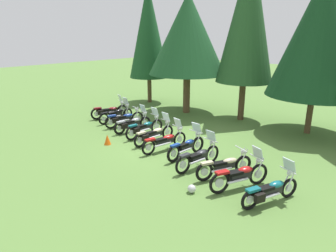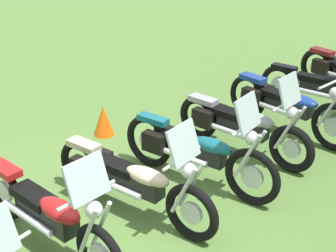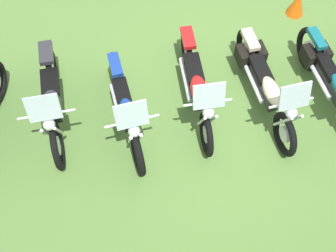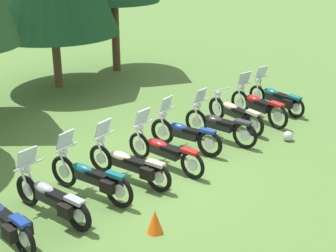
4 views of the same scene
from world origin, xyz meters
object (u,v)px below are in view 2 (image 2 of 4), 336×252
at_px(motorcycle_1, 327,88).
at_px(traffic_cone, 103,121).
at_px(motorcycle_2, 286,105).
at_px(motorcycle_4, 195,151).
at_px(motorcycle_6, 49,213).
at_px(motorcycle_5, 130,179).
at_px(motorcycle_3, 241,125).

relative_size(motorcycle_1, traffic_cone, 4.85).
relative_size(motorcycle_2, motorcycle_4, 0.97).
height_order(motorcycle_1, motorcycle_6, motorcycle_6).
xyz_separation_m(motorcycle_6, traffic_cone, (-2.48, -1.28, -0.23)).
height_order(motorcycle_5, traffic_cone, motorcycle_5).
bearing_deg(motorcycle_2, motorcycle_1, 87.23).
height_order(motorcycle_1, motorcycle_5, motorcycle_5).
relative_size(motorcycle_3, motorcycle_6, 0.95).
height_order(motorcycle_3, motorcycle_5, motorcycle_5).
relative_size(motorcycle_1, motorcycle_4, 1.00).
distance_m(motorcycle_6, traffic_cone, 2.80).
relative_size(motorcycle_2, motorcycle_3, 1.01).
xyz_separation_m(motorcycle_1, motorcycle_6, (5.14, -1.35, 0.01)).
xyz_separation_m(motorcycle_4, traffic_cone, (-0.47, -1.90, -0.24)).
height_order(motorcycle_1, traffic_cone, motorcycle_1).
relative_size(motorcycle_6, traffic_cone, 4.92).
bearing_deg(motorcycle_1, traffic_cone, -131.01).
xyz_separation_m(motorcycle_4, motorcycle_6, (2.01, -0.62, -0.01)).
xyz_separation_m(motorcycle_2, motorcycle_3, (1.03, -0.27, -0.00)).
bearing_deg(motorcycle_1, motorcycle_5, -100.63).
distance_m(motorcycle_3, motorcycle_4, 1.07).
bearing_deg(motorcycle_4, motorcycle_6, -103.14).
bearing_deg(motorcycle_6, motorcycle_3, 86.42).
bearing_deg(motorcycle_3, motorcycle_4, -89.42).
bearing_deg(motorcycle_4, motorcycle_1, 80.71).
distance_m(motorcycle_4, motorcycle_6, 2.10).
bearing_deg(motorcycle_2, traffic_cone, -130.34).
bearing_deg(motorcycle_6, traffic_cone, 127.57).
distance_m(motorcycle_2, traffic_cone, 2.83).
bearing_deg(motorcycle_3, motorcycle_6, -95.79).
distance_m(motorcycle_5, traffic_cone, 2.16).
bearing_deg(motorcycle_2, motorcycle_6, -89.48).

